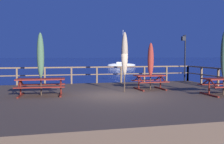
# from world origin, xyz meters

# --- Properties ---
(ground_plane) EXTENTS (600.00, 600.00, 0.00)m
(ground_plane) POSITION_xyz_m (0.00, 0.00, 0.00)
(ground_plane) COLOR navy
(wooden_deck) EXTENTS (13.38, 10.43, 0.62)m
(wooden_deck) POSITION_xyz_m (0.00, 0.00, 0.31)
(wooden_deck) COLOR brown
(wooden_deck) RESTS_ON ground
(railing_waterside_far) EXTENTS (13.18, 0.10, 1.09)m
(railing_waterside_far) POSITION_xyz_m (-0.00, 5.07, 1.36)
(railing_waterside_far) COLOR brown
(railing_waterside_far) RESTS_ON wooden_deck
(picnic_table_mid_centre) EXTENTS (1.69, 1.42, 0.78)m
(picnic_table_mid_centre) POSITION_xyz_m (4.71, -1.10, 1.17)
(picnic_table_mid_centre) COLOR maroon
(picnic_table_mid_centre) RESTS_ON wooden_deck
(picnic_table_front_right) EXTENTS (1.64, 1.44, 0.78)m
(picnic_table_front_right) POSITION_xyz_m (2.22, 1.46, 1.17)
(picnic_table_front_right) COLOR maroon
(picnic_table_front_right) RESTS_ON wooden_deck
(picnic_table_back_right) EXTENTS (2.21, 1.54, 0.78)m
(picnic_table_back_right) POSITION_xyz_m (-3.32, 0.63, 1.18)
(picnic_table_back_right) COLOR maroon
(picnic_table_back_right) RESTS_ON wooden_deck
(patio_umbrella_tall_mid_left) EXTENTS (0.32, 0.32, 2.92)m
(patio_umbrella_tall_mid_left) POSITION_xyz_m (4.78, -1.12, 2.48)
(patio_umbrella_tall_mid_left) COLOR #4C3828
(patio_umbrella_tall_mid_left) RESTS_ON wooden_deck
(patio_umbrella_tall_mid_right) EXTENTS (0.32, 0.32, 2.48)m
(patio_umbrella_tall_mid_right) POSITION_xyz_m (2.27, 1.47, 2.19)
(patio_umbrella_tall_mid_right) COLOR #4C3828
(patio_umbrella_tall_mid_right) RESTS_ON wooden_deck
(patio_umbrella_short_front) EXTENTS (0.32, 0.32, 2.82)m
(patio_umbrella_short_front) POSITION_xyz_m (-3.32, 0.70, 2.41)
(patio_umbrella_short_front) COLOR #4C3828
(patio_umbrella_short_front) RESTS_ON wooden_deck
(patio_umbrella_tall_front) EXTENTS (0.32, 0.32, 2.94)m
(patio_umbrella_tall_front) POSITION_xyz_m (0.64, 0.82, 2.49)
(patio_umbrella_tall_front) COLOR #4C3828
(patio_umbrella_tall_front) RESTS_ON wooden_deck
(lamp_post_hooked) EXTENTS (0.52, 0.54, 3.20)m
(lamp_post_hooked) POSITION_xyz_m (5.86, 4.37, 2.73)
(lamp_post_hooked) COLOR black
(lamp_post_hooked) RESTS_ON wooden_deck
(sailboat_distant) EXTENTS (6.03, 1.78, 7.72)m
(sailboat_distant) POSITION_xyz_m (11.07, 39.19, 0.51)
(sailboat_distant) COLOR white
(sailboat_distant) RESTS_ON ground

